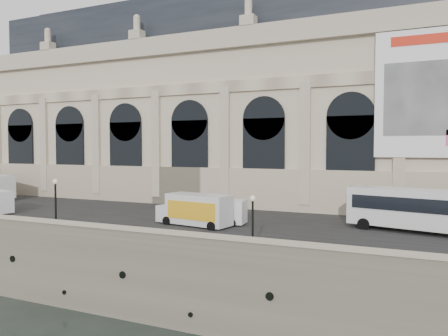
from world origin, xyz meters
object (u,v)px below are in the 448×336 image
object	(u,v)px
bus_right	(425,209)
box_truck	(195,210)
van_c	(215,211)
lamp_right	(253,224)
lamp_left	(56,205)

from	to	relation	value
bus_right	box_truck	world-z (taller)	bus_right
van_c	box_truck	size ratio (longest dim) A/B	0.72
box_truck	lamp_right	world-z (taller)	lamp_right
bus_right	lamp_right	xyz separation A→B (m)	(-11.44, -12.01, -0.15)
bus_right	lamp_left	world-z (taller)	lamp_left
bus_right	van_c	xyz separation A→B (m)	(-18.71, -2.93, -0.92)
van_c	lamp_left	xyz separation A→B (m)	(-11.89, -8.80, 1.08)
van_c	lamp_left	size ratio (longest dim) A/B	1.21
van_c	lamp_left	world-z (taller)	lamp_left
van_c	box_truck	distance (m)	2.22
lamp_left	lamp_right	xyz separation A→B (m)	(19.16, -0.29, -0.31)
bus_right	van_c	distance (m)	18.96
bus_right	lamp_right	world-z (taller)	lamp_right
van_c	box_truck	world-z (taller)	box_truck
bus_right	lamp_left	distance (m)	32.77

